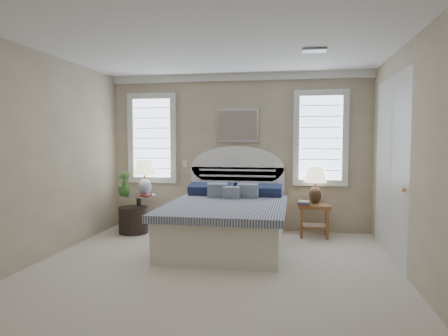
% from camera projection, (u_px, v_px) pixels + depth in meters
% --- Properties ---
extents(floor, '(4.50, 5.00, 0.01)m').
position_uv_depth(floor, '(207.00, 277.00, 4.58)').
color(floor, beige).
rests_on(floor, ground).
extents(ceiling, '(4.50, 5.00, 0.01)m').
position_uv_depth(ceiling, '(206.00, 37.00, 4.39)').
color(ceiling, white).
rests_on(ceiling, wall_back).
extents(wall_back, '(4.50, 0.02, 2.70)m').
position_uv_depth(wall_back, '(238.00, 153.00, 6.94)').
color(wall_back, tan).
rests_on(wall_back, floor).
extents(wall_left, '(0.02, 5.00, 2.70)m').
position_uv_depth(wall_left, '(27.00, 158.00, 4.88)').
color(wall_left, tan).
rests_on(wall_left, floor).
extents(wall_right, '(0.02, 5.00, 2.70)m').
position_uv_depth(wall_right, '(421.00, 161.00, 4.10)').
color(wall_right, tan).
rests_on(wall_right, floor).
extents(crown_molding, '(4.50, 0.08, 0.12)m').
position_uv_depth(crown_molding, '(238.00, 77.00, 6.81)').
color(crown_molding, silver).
rests_on(crown_molding, wall_back).
extents(hvac_vent, '(0.30, 0.20, 0.02)m').
position_uv_depth(hvac_vent, '(314.00, 51.00, 4.97)').
color(hvac_vent, '#B2B2B2').
rests_on(hvac_vent, ceiling).
extents(switch_plate, '(0.08, 0.01, 0.12)m').
position_uv_depth(switch_plate, '(185.00, 163.00, 7.11)').
color(switch_plate, silver).
rests_on(switch_plate, wall_back).
extents(window_left, '(0.90, 0.06, 1.60)m').
position_uv_depth(window_left, '(152.00, 138.00, 7.17)').
color(window_left, '#AABED7').
rests_on(window_left, wall_back).
extents(window_right, '(0.90, 0.06, 1.60)m').
position_uv_depth(window_right, '(321.00, 138.00, 6.66)').
color(window_right, '#AABED7').
rests_on(window_right, wall_back).
extents(painting, '(0.74, 0.04, 0.58)m').
position_uv_depth(painting, '(237.00, 125.00, 6.87)').
color(painting, silver).
rests_on(painting, wall_back).
extents(closet_door, '(0.02, 1.80, 2.40)m').
position_uv_depth(closet_door, '(390.00, 168.00, 5.29)').
color(closet_door, silver).
rests_on(closet_door, floor).
extents(bed, '(1.72, 2.28, 1.47)m').
position_uv_depth(bed, '(228.00, 219.00, 5.99)').
color(bed, silver).
rests_on(bed, floor).
extents(side_table_left, '(0.56, 0.56, 0.63)m').
position_uv_depth(side_table_left, '(139.00, 209.00, 6.85)').
color(side_table_left, black).
rests_on(side_table_left, floor).
extents(nightstand_right, '(0.50, 0.40, 0.53)m').
position_uv_depth(nightstand_right, '(314.00, 213.00, 6.44)').
color(nightstand_right, brown).
rests_on(nightstand_right, floor).
extents(floor_pot, '(0.63, 0.63, 0.44)m').
position_uv_depth(floor_pot, '(133.00, 220.00, 6.72)').
color(floor_pot, black).
rests_on(floor_pot, floor).
extents(lamp_left, '(0.48, 0.48, 0.61)m').
position_uv_depth(lamp_left, '(144.00, 173.00, 6.79)').
color(lamp_left, white).
rests_on(lamp_left, side_table_left).
extents(lamp_right, '(0.45, 0.45, 0.61)m').
position_uv_depth(lamp_right, '(315.00, 181.00, 6.52)').
color(lamp_right, black).
rests_on(lamp_right, nightstand_right).
extents(potted_plant, '(0.24, 0.24, 0.40)m').
position_uv_depth(potted_plant, '(124.00, 184.00, 6.69)').
color(potted_plant, '#29672C').
rests_on(potted_plant, side_table_left).
extents(books_left, '(0.21, 0.18, 0.02)m').
position_uv_depth(books_left, '(146.00, 196.00, 6.66)').
color(books_left, maroon).
rests_on(books_left, side_table_left).
extents(books_right, '(0.20, 0.15, 0.08)m').
position_uv_depth(books_right, '(304.00, 203.00, 6.31)').
color(books_right, maroon).
rests_on(books_right, nightstand_right).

